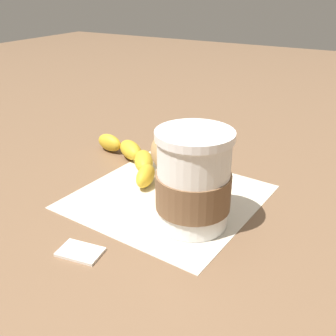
{
  "coord_description": "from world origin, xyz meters",
  "views": [
    {
      "loc": [
        -0.25,
        0.43,
        0.28
      ],
      "look_at": [
        0.0,
        0.0,
        0.05
      ],
      "focal_mm": 42.0,
      "sensor_mm": 36.0,
      "label": 1
    }
  ],
  "objects_px": {
    "coffee_cup": "(193,182)",
    "muffin": "(180,159)",
    "sugar_packet": "(80,251)",
    "banana": "(133,156)"
  },
  "relations": [
    {
      "from": "coffee_cup",
      "to": "muffin",
      "type": "distance_m",
      "value": 0.08
    },
    {
      "from": "sugar_packet",
      "to": "muffin",
      "type": "bearing_deg",
      "value": -99.93
    },
    {
      "from": "coffee_cup",
      "to": "sugar_packet",
      "type": "height_order",
      "value": "coffee_cup"
    },
    {
      "from": "muffin",
      "to": "sugar_packet",
      "type": "height_order",
      "value": "muffin"
    },
    {
      "from": "coffee_cup",
      "to": "banana",
      "type": "xyz_separation_m",
      "value": [
        0.17,
        -0.11,
        -0.04
      ]
    },
    {
      "from": "muffin",
      "to": "sugar_packet",
      "type": "xyz_separation_m",
      "value": [
        0.03,
        0.18,
        -0.05
      ]
    },
    {
      "from": "sugar_packet",
      "to": "banana",
      "type": "bearing_deg",
      "value": -69.9
    },
    {
      "from": "coffee_cup",
      "to": "sugar_packet",
      "type": "relative_size",
      "value": 2.49
    },
    {
      "from": "banana",
      "to": "sugar_packet",
      "type": "height_order",
      "value": "banana"
    },
    {
      "from": "banana",
      "to": "sugar_packet",
      "type": "bearing_deg",
      "value": 110.1
    }
  ]
}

